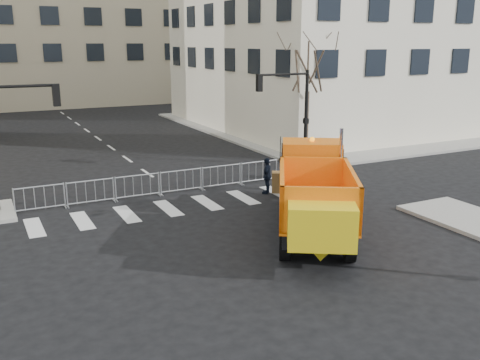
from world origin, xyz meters
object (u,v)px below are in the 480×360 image
cop_c (267,176)px  newspaper_box (299,166)px  cop_a (319,175)px  cop_b (300,179)px  plow_truck (314,191)px

cop_c → newspaper_box: (2.76, 1.51, -0.15)m
cop_a → cop_c: 2.43m
cop_a → cop_c: bearing=-26.6°
cop_b → cop_c: bearing=-66.6°
cop_c → newspaper_box: bearing=161.3°
plow_truck → cop_c: (1.27, 5.62, -0.83)m
cop_a → plow_truck: bearing=50.7°
cop_a → cop_c: cop_c is taller
plow_truck → cop_a: bearing=-5.9°
cop_b → newspaper_box: (1.96, 3.08, -0.28)m
plow_truck → cop_c: 5.82m
plow_truck → cop_c: plow_truck is taller
cop_a → cop_b: bearing=19.6°
cop_b → newspaper_box: 3.66m
plow_truck → cop_a: (3.49, 4.62, -0.83)m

